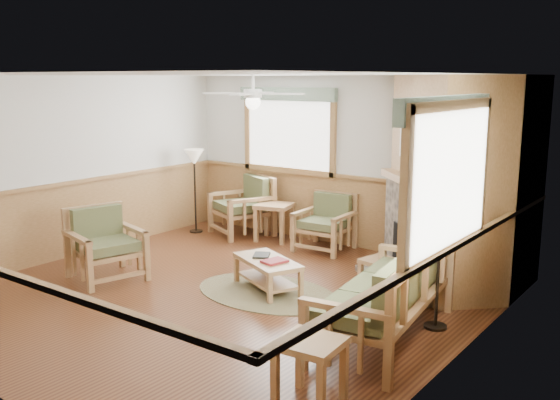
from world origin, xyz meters
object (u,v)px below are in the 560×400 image
Objects in this scene: floor_lamp_right at (439,257)px; end_table_chairs at (274,222)px; sofa at (385,292)px; armchair_back_left at (242,206)px; footstool at (380,273)px; floor_lamp_left at (195,191)px; coffee_table at (267,275)px; end_table_sofa at (310,372)px; armchair_left at (106,245)px; armchair_back_right at (325,223)px.

end_table_chairs is at bearing 152.32° from floor_lamp_right.
armchair_back_left is at bearing -129.40° from sofa.
footstool is (-0.79, 1.41, -0.32)m from sofa.
floor_lamp_right is at bearing 142.38° from sofa.
floor_lamp_left reaches higher than armchair_back_left.
coffee_table is 2.30m from floor_lamp_right.
end_table_sofa is at bearing -20.77° from armchair_back_left.
armchair_back_left is 1.00× the size of coffee_table.
sofa is 3.52× the size of end_table_chairs.
sofa is at bearing -23.92° from floor_lamp_left.
armchair_back_left is 0.63× the size of floor_lamp_right.
floor_lamp_left reaches higher than armchair_left.
footstool is 0.27× the size of floor_lamp_right.
armchair_back_right is 0.60× the size of floor_lamp_left.
coffee_table is at bearing -138.80° from footstool.
armchair_back_right reaches higher than coffee_table.
armchair_back_left is 5.82m from end_table_sofa.
floor_lamp_left is (-4.90, 3.69, 0.45)m from end_table_sofa.
sofa is 3.40m from armchair_back_right.
floor_lamp_right is (4.35, -1.91, 0.30)m from armchair_back_left.
armchair_back_left is 0.73m from end_table_chairs.
end_table_chairs is at bearing 14.31° from floor_lamp_left.
floor_lamp_right is at bearing -27.68° from end_table_chairs.
floor_lamp_left is at bearing 33.52° from armchair_left.
end_table_chairs reaches higher than coffee_table.
armchair_left is (0.14, -2.97, -0.02)m from armchair_back_left.
footstool is at bearing -158.40° from sofa.
floor_lamp_left is (-3.97, 0.70, 0.55)m from footstool.
armchair_back_right is 4.75m from end_table_sofa.
armchair_back_right is at bearing -144.57° from sofa.
coffee_table is 2.87m from end_table_sofa.
end_table_sofa is (0.13, -1.58, -0.22)m from sofa.
end_table_sofa reaches higher than coffee_table.
coffee_table is 1.45m from footstool.
armchair_back_right is 1.00m from end_table_chairs.
footstool is (-0.93, 2.99, -0.10)m from end_table_sofa.
sofa is 2.16× the size of coffee_table.
armchair_back_left is at bearing 156.27° from floor_lamp_right.
sofa is at bearing -119.89° from floor_lamp_right.
coffee_table is at bearing -54.78° from end_table_chairs.
armchair_back_left is at bearing 17.49° from armchair_left.
armchair_back_left is (-4.03, 2.48, 0.00)m from sofa.
armchair_left is 0.60× the size of floor_lamp_right.
footstool is at bearing -38.45° from armchair_back_right.
sofa is 1.49× the size of floor_lamp_left.
armchair_back_left is 1.70m from armchair_back_right.
floor_lamp_right is (0.20, 2.15, 0.52)m from end_table_sofa.
end_table_sofa is 0.39× the size of floor_lamp_left.
coffee_table is at bearing -177.05° from floor_lamp_right.
armchair_back_left reaches higher than armchair_left.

